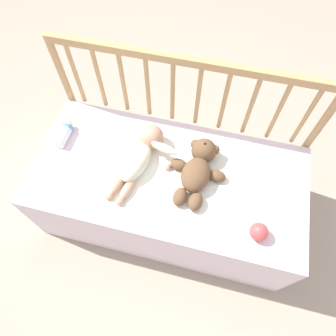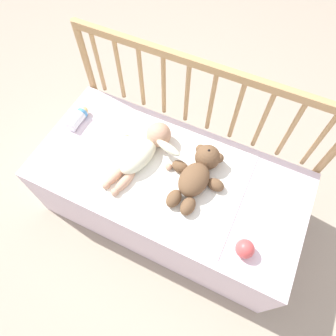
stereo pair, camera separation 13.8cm
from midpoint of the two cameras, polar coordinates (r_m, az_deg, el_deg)
ground_plane at (r=1.84m, az=2.17°, el=-7.98°), size 12.00×12.00×0.00m
crib_mattress at (r=1.64m, az=2.43°, el=-5.10°), size 1.33×0.64×0.45m
crib_rail at (r=1.50m, az=8.53°, el=12.00°), size 1.33×0.04×0.85m
blanket at (r=1.44m, az=1.39°, el=-0.86°), size 0.80×0.56×0.01m
teddy_bear at (r=1.39m, az=8.52°, el=-1.32°), size 0.27×0.36×0.12m
baby at (r=1.44m, az=-1.83°, el=3.07°), size 0.34×0.43×0.12m
baby_bottle at (r=1.64m, az=-14.44°, el=9.03°), size 0.06×0.15×0.06m
toy_ball at (r=1.32m, az=17.47°, el=-14.75°), size 0.08×0.08×0.08m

